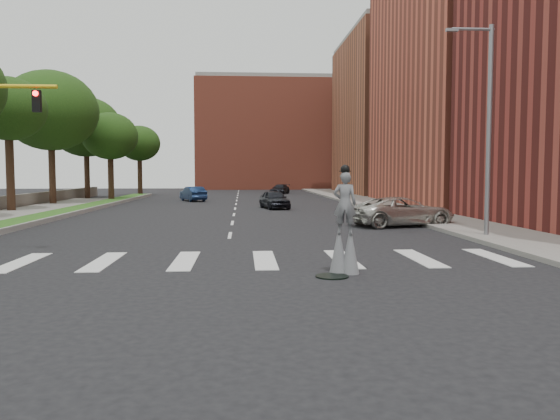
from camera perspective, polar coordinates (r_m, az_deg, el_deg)
name	(u,v)px	position (r m, az deg, el deg)	size (l,w,h in m)	color
ground_plane	(224,266)	(16.82, -5.88, -5.82)	(160.00, 160.00, 0.00)	black
grass_median	(58,214)	(38.60, -22.17, -0.36)	(2.00, 60.00, 0.25)	#255317
median_curb	(75,213)	(38.28, -20.67, -0.33)	(0.20, 60.00, 0.28)	gray
sidewalk_right	(396,208)	(43.33, 12.04, 0.25)	(5.00, 90.00, 0.18)	slate
manhole	(332,276)	(15.03, 5.45, -6.91)	(0.90, 0.90, 0.04)	black
building_mid	(490,66)	(52.06, 21.06, 13.85)	(16.00, 22.00, 24.00)	#B84F3A
building_far	(406,117)	(74.09, 13.06, 9.43)	(16.00, 22.00, 20.00)	#A95B3E
building_backdrop	(274,136)	(94.92, -0.67, 7.71)	(26.00, 14.00, 18.00)	#B84F3A
streetlight	(487,124)	(24.90, 20.81, 8.43)	(2.05, 0.20, 9.00)	slate
stilt_performer	(345,230)	(15.42, 6.77, -2.13)	(0.83, 0.60, 3.06)	#311E13
suv_crossing	(402,212)	(29.52, 12.65, -0.16)	(2.56, 5.54, 1.54)	beige
car_near	(274,199)	(42.52, -0.58, 1.12)	(1.70, 4.23, 1.44)	black
car_mid	(193,194)	(54.15, -9.08, 1.68)	(1.51, 4.34, 1.43)	navy
car_far	(280,189)	(71.01, 0.00, 2.19)	(1.74, 4.29, 1.24)	black
tree_3	(8,110)	(42.83, -26.55, 9.37)	(5.19, 5.19, 9.45)	#311E13
tree_4	(50,111)	(51.09, -22.86, 9.53)	(7.99, 7.99, 11.48)	#311E13
tree_5	(86,127)	(61.74, -19.62, 8.16)	(7.40, 7.40, 10.75)	#311E13
tree_6	(110,137)	(55.74, -17.33, 7.34)	(5.34, 5.34, 8.60)	#311E13
tree_7	(139,144)	(68.63, -14.48, 6.72)	(5.02, 5.02, 8.46)	#311E13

